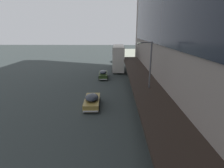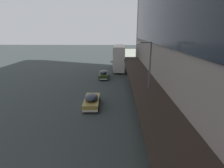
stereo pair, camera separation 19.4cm
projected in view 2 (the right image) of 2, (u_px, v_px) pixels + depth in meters
name	position (u px, v px, depth m)	size (l,w,h in m)	color
transit_bus_kerbside_front	(119.00, 57.00, 41.51)	(2.92, 9.88, 5.80)	beige
sedan_trailing_mid	(104.00, 74.00, 34.90)	(1.96, 4.95, 1.59)	#273A18
sedan_second_near	(92.00, 100.00, 21.64)	(2.11, 4.77, 1.60)	olive
sedan_trailing_near	(118.00, 60.00, 53.11)	(1.98, 4.36, 1.63)	black
pedestrian_at_kerb	(181.00, 155.00, 11.47)	(0.39, 0.57, 1.86)	#32211B
street_lamp	(148.00, 75.00, 17.75)	(1.50, 0.28, 7.91)	#4C4C51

